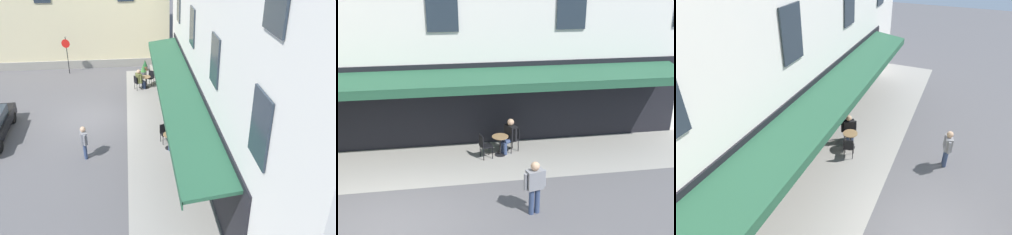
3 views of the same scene
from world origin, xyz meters
TOP-DOWN VIEW (x-y plane):
  - ground_plane at (0.00, 0.00)m, footprint 70.00×70.00m
  - sidewalk_cafe_terrace at (-3.25, -3.40)m, footprint 20.50×3.20m
  - cafe_table_mid_terrace at (-3.50, -3.74)m, footprint 0.60×0.60m
  - cafe_chair_black_under_awning at (-2.89, -3.57)m, footprint 0.49×0.49m
  - cafe_chair_black_near_door at (-4.05, -4.05)m, footprint 0.54×0.54m
  - seated_companion_in_black at (-3.86, -3.95)m, footprint 0.64×0.61m
  - walking_pedestrian_in_grey at (-3.88, 0.05)m, footprint 0.64×0.36m

SIDE VIEW (x-z plane):
  - ground_plane at x=0.00m, z-range 0.00..0.00m
  - sidewalk_cafe_terrace at x=-3.25m, z-range 0.00..0.01m
  - cafe_table_mid_terrace at x=-3.50m, z-range 0.12..0.87m
  - cafe_chair_black_under_awning at x=-2.89m, z-range 0.09..1.00m
  - cafe_chair_black_near_door at x=-4.05m, z-range 0.09..1.00m
  - seated_companion_in_black at x=-3.86m, z-range 0.05..1.35m
  - walking_pedestrian_in_grey at x=-3.88m, z-range 0.13..1.71m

